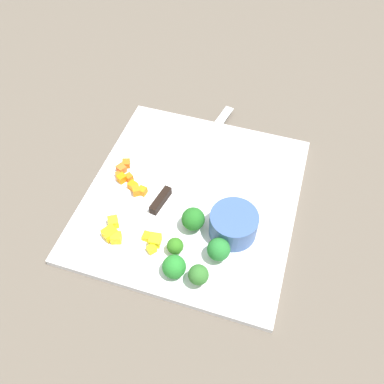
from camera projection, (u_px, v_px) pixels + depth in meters
ground_plane at (192, 199)px, 0.76m from camera, size 4.00×4.00×0.00m
cutting_board at (192, 197)px, 0.75m from camera, size 0.40×0.38×0.01m
prep_bowl at (233, 224)px, 0.68m from camera, size 0.08×0.08×0.05m
chef_knife at (184, 170)px, 0.78m from camera, size 0.32×0.08×0.02m
carrot_dice_0 at (120, 174)px, 0.77m from camera, size 0.02×0.02×0.01m
carrot_dice_1 at (136, 191)px, 0.75m from camera, size 0.02×0.02×0.02m
carrot_dice_2 at (121, 169)px, 0.78m from camera, size 0.02×0.02×0.01m
carrot_dice_3 at (129, 178)px, 0.77m from camera, size 0.02×0.02×0.01m
carrot_dice_4 at (142, 191)px, 0.75m from camera, size 0.02×0.02×0.01m
carrot_dice_5 at (133, 186)px, 0.75m from camera, size 0.02×0.02×0.01m
carrot_dice_6 at (126, 163)px, 0.79m from camera, size 0.02×0.02×0.01m
carrot_dice_7 at (122, 178)px, 0.76m from camera, size 0.02×0.02×0.01m
pepper_dice_0 at (155, 240)px, 0.68m from camera, size 0.02×0.02×0.02m
pepper_dice_1 at (110, 233)px, 0.69m from camera, size 0.03×0.03×0.02m
pepper_dice_2 at (116, 238)px, 0.68m from camera, size 0.02×0.02×0.02m
pepper_dice_3 at (147, 236)px, 0.69m from camera, size 0.01×0.01×0.01m
pepper_dice_4 at (152, 249)px, 0.67m from camera, size 0.02×0.02×0.01m
pepper_dice_5 at (113, 222)px, 0.70m from camera, size 0.02×0.02×0.02m
broccoli_floret_0 at (175, 246)px, 0.66m from camera, size 0.03×0.03×0.03m
broccoli_floret_1 at (198, 275)px, 0.62m from camera, size 0.03×0.03×0.04m
broccoli_floret_2 at (193, 219)px, 0.69m from camera, size 0.04×0.04×0.05m
broccoli_floret_3 at (219, 250)px, 0.65m from camera, size 0.04×0.04×0.04m
broccoli_floret_4 at (174, 267)px, 0.64m from camera, size 0.04×0.04×0.04m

